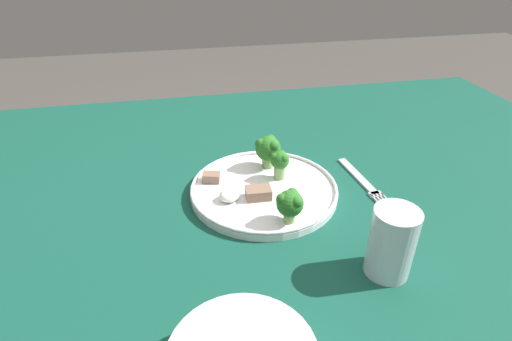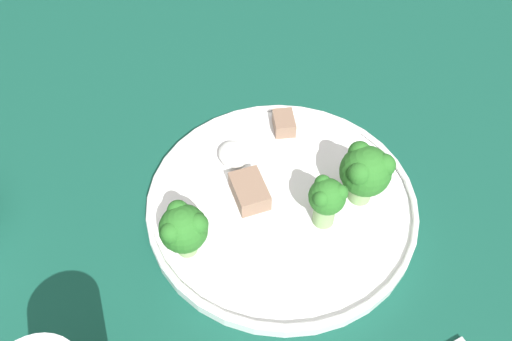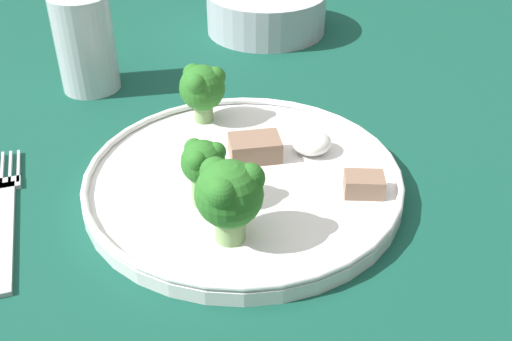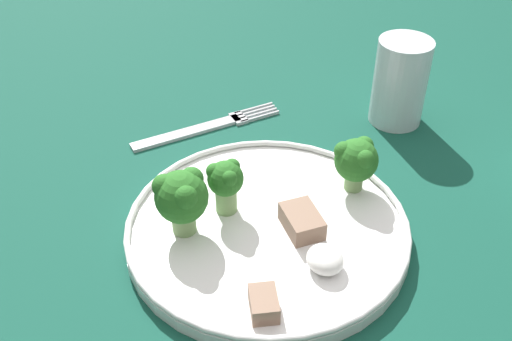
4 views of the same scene
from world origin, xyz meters
name	(u,v)px [view 1 (image 1 of 4)]	position (x,y,z in m)	size (l,w,h in m)	color
table	(305,248)	(0.00, 0.00, 0.64)	(1.40, 1.17, 0.72)	#114738
dinner_plate	(264,189)	(0.06, -0.07, 0.73)	(0.26, 0.26, 0.02)	white
fork	(364,182)	(-0.13, -0.07, 0.72)	(0.03, 0.18, 0.00)	#B2B2B7
drinking_glass	(391,246)	(-0.06, 0.15, 0.76)	(0.06, 0.06, 0.10)	silver
broccoli_floret_near_rim_left	(268,148)	(0.04, -0.14, 0.77)	(0.05, 0.05, 0.06)	#7FA866
broccoli_floret_center_left	(280,162)	(0.02, -0.10, 0.77)	(0.03, 0.03, 0.05)	#7FA866
broccoli_floret_back_left	(290,203)	(0.04, 0.03, 0.77)	(0.04, 0.04, 0.05)	#7FA866
meat_slice_front_slice	(258,193)	(0.08, -0.04, 0.74)	(0.04, 0.03, 0.02)	#846651
meat_slice_middle_slice	(211,177)	(0.15, -0.11, 0.74)	(0.04, 0.03, 0.02)	#846651
sauce_dollop	(229,196)	(0.12, -0.05, 0.74)	(0.03, 0.03, 0.02)	white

